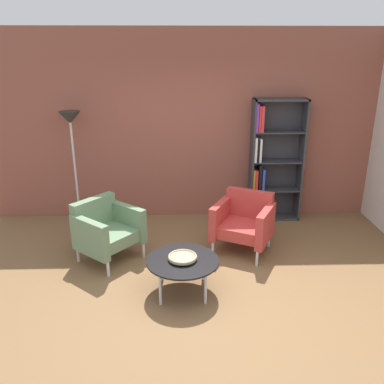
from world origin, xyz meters
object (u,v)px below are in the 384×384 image
at_px(coffee_table_low, 183,262).
at_px(floor_lamp_torchiere, 71,131).
at_px(bookshelf_tall, 270,162).
at_px(decorative_bowl, 183,257).
at_px(armchair_spare_guest, 106,229).
at_px(armchair_near_window, 244,221).

bearing_deg(coffee_table_low, floor_lamp_torchiere, 129.23).
relative_size(bookshelf_tall, coffee_table_low, 2.37).
xyz_separation_m(decorative_bowl, floor_lamp_torchiere, (-1.62, 1.98, 1.01)).
relative_size(coffee_table_low, decorative_bowl, 2.50).
distance_m(armchair_spare_guest, floor_lamp_torchiere, 1.70).
bearing_deg(floor_lamp_torchiere, coffee_table_low, -50.77).
height_order(decorative_bowl, floor_lamp_torchiere, floor_lamp_torchiere).
height_order(bookshelf_tall, floor_lamp_torchiere, bookshelf_tall).
bearing_deg(bookshelf_tall, floor_lamp_torchiere, -178.12).
relative_size(armchair_spare_guest, floor_lamp_torchiere, 0.55).
height_order(bookshelf_tall, decorative_bowl, bookshelf_tall).
bearing_deg(armchair_spare_guest, coffee_table_low, -89.41).
xyz_separation_m(armchair_spare_guest, floor_lamp_torchiere, (-0.64, 1.19, 1.03)).
bearing_deg(floor_lamp_torchiere, bookshelf_tall, 1.88).
height_order(coffee_table_low, decorative_bowl, decorative_bowl).
relative_size(bookshelf_tall, armchair_near_window, 2.06).
distance_m(coffee_table_low, floor_lamp_torchiere, 2.77).
bearing_deg(armchair_near_window, bookshelf_tall, 89.59).
xyz_separation_m(coffee_table_low, decorative_bowl, (0.00, 0.00, 0.06)).
height_order(armchair_spare_guest, armchair_near_window, same).
xyz_separation_m(decorative_bowl, armchair_near_window, (0.83, 0.99, -0.02)).
bearing_deg(floor_lamp_torchiere, armchair_spare_guest, -61.53).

